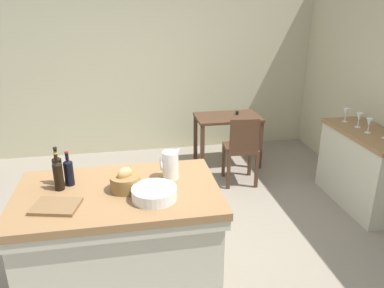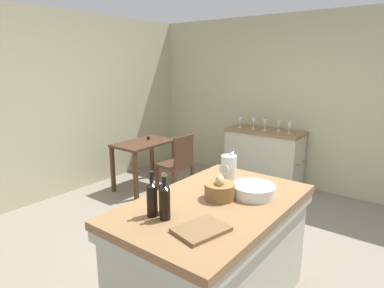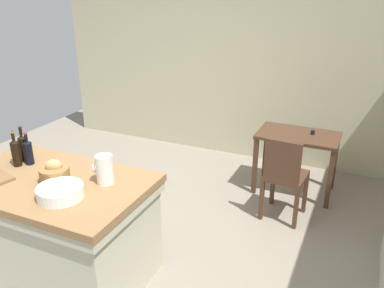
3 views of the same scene
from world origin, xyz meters
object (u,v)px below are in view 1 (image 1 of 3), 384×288
object	(u,v)px
cutting_board	(56,206)
wine_glass_middle	(369,123)
wine_bottle_dark	(69,171)
pitcher	(170,165)
wine_bottle_green	(58,175)
wash_bowl	(154,193)
wine_glass_right	(359,117)
wooden_chair	(241,148)
island_table	(121,236)
side_cabinet	(363,169)
writing_desk	(228,124)
wine_bottle_amber	(58,169)
bread_basket	(125,182)
wine_glass_far_right	(346,113)

from	to	relation	value
cutting_board	wine_glass_middle	distance (m)	3.30
wine_bottle_dark	cutting_board	bearing A→B (deg)	-99.28
pitcher	wine_bottle_green	xyz separation A→B (m)	(-0.86, -0.04, 0.01)
wash_bowl	wine_glass_right	distance (m)	2.75
wooden_chair	pitcher	distance (m)	1.91
pitcher	wash_bowl	world-z (taller)	pitcher
island_table	wine_glass_middle	world-z (taller)	wine_glass_middle
side_cabinet	writing_desk	world-z (taller)	side_cabinet
pitcher	wine_bottle_amber	xyz separation A→B (m)	(-0.87, 0.05, 0.01)
wine_bottle_dark	wash_bowl	bearing A→B (deg)	-28.53
wine_glass_middle	cutting_board	bearing A→B (deg)	-161.16
wooden_chair	wine_glass_right	world-z (taller)	wine_glass_right
wine_glass_middle	bread_basket	bearing A→B (deg)	-161.46
pitcher	wine_glass_right	xyz separation A→B (m)	(2.28, 0.94, -0.01)
island_table	wine_glass_middle	distance (m)	2.89
pitcher	wine_glass_far_right	xyz separation A→B (m)	(2.25, 1.16, -0.01)
wine_glass_middle	wine_glass_far_right	size ratio (longest dim) A/B	1.02
wine_bottle_green	wine_glass_right	world-z (taller)	wine_bottle_green
wooden_chair	wash_bowl	size ratio (longest dim) A/B	2.77
pitcher	wine_glass_middle	bearing A→B (deg)	18.01
island_table	bread_basket	xyz separation A→B (m)	(0.06, -0.00, 0.48)
wash_bowl	wine_glass_right	bearing A→B (deg)	27.21
wooden_chair	wine_glass_middle	world-z (taller)	wine_glass_middle
pitcher	wine_glass_middle	world-z (taller)	pitcher
writing_desk	island_table	bearing A→B (deg)	-123.41
pitcher	wine_glass_right	world-z (taller)	pitcher
cutting_board	wooden_chair	bearing A→B (deg)	43.12
writing_desk	wine_bottle_dark	bearing A→B (deg)	-131.43
bread_basket	wine_bottle_green	world-z (taller)	wine_bottle_green
wooden_chair	pitcher	bearing A→B (deg)	-126.21
wash_bowl	wine_glass_right	world-z (taller)	wine_glass_right
side_cabinet	bread_basket	bearing A→B (deg)	-161.50
pitcher	bread_basket	bearing A→B (deg)	-158.21
writing_desk	wine_bottle_green	size ratio (longest dim) A/B	2.95
pitcher	cutting_board	size ratio (longest dim) A/B	0.87
side_cabinet	wooden_chair	world-z (taller)	wooden_chair
wine_bottle_green	wash_bowl	bearing A→B (deg)	-21.45
island_table	side_cabinet	distance (m)	2.88
wine_bottle_dark	wine_glass_right	bearing A→B (deg)	16.54
pitcher	wash_bowl	xyz separation A→B (m)	(-0.16, -0.32, -0.07)
side_cabinet	bread_basket	xyz separation A→B (m)	(-2.67, -0.89, 0.52)
wash_bowl	cutting_board	distance (m)	0.69
cutting_board	wine_bottle_amber	size ratio (longest dim) A/B	1.00
wooden_chair	bread_basket	world-z (taller)	bread_basket
cutting_board	side_cabinet	bearing A→B (deg)	18.81
island_table	wine_glass_right	size ratio (longest dim) A/B	9.15
wine_bottle_dark	wine_glass_far_right	distance (m)	3.25
wine_bottle_green	wine_bottle_amber	bearing A→B (deg)	99.59
wine_bottle_dark	wine_glass_middle	distance (m)	3.15
wooden_chair	wine_bottle_green	world-z (taller)	wine_bottle_green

